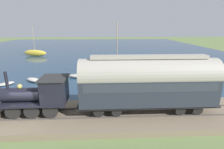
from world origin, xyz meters
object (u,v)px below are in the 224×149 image
Objects in this scene: rowboat_far_out at (6,84)px; rowboat_mid_harbor at (78,76)px; sailboat_yellow at (35,53)px; rowboat_near_shore at (34,80)px; passenger_coach at (148,82)px; sailboat_green at (117,75)px; steam_locomotive at (40,94)px.

rowboat_mid_harbor reaches higher than rowboat_far_out.
sailboat_yellow reaches higher than rowboat_near_shore.
sailboat_green is (10.28, 1.59, -2.41)m from passenger_coach.
rowboat_mid_harbor is at bearing -42.30° from rowboat_near_shore.
passenger_coach is (0.00, -8.12, 0.83)m from steam_locomotive.
rowboat_near_shore is at bearing 74.42° from sailboat_green.
passenger_coach is at bearing -166.97° from rowboat_far_out.
rowboat_far_out is 0.73× the size of rowboat_mid_harbor.
sailboat_green is at bearing -121.91° from sailboat_yellow.
sailboat_yellow is 22.93m from rowboat_mid_harbor.
rowboat_far_out is 8.96m from rowboat_mid_harbor.
steam_locomotive is at bearing -123.00° from rowboat_near_shore.
passenger_coach is 1.52× the size of sailboat_yellow.
rowboat_mid_harbor is at bearing 31.57° from passenger_coach.
rowboat_near_shore is 0.90× the size of rowboat_mid_harbor.
rowboat_near_shore is (9.86, 4.42, -1.97)m from steam_locomotive.
sailboat_green is at bearing -32.42° from steam_locomotive.
sailboat_green reaches higher than passenger_coach.
passenger_coach reaches higher than rowboat_near_shore.
rowboat_far_out is at bearing 60.61° from passenger_coach.
rowboat_near_shore is at bearing 51.81° from passenger_coach.
sailboat_green is 10.97m from rowboat_near_shore.
sailboat_yellow is 21.70m from rowboat_near_shore.
rowboat_far_out is at bearing 78.48° from sailboat_green.
rowboat_mid_harbor is (2.58, -8.58, 0.11)m from rowboat_far_out.
passenger_coach reaches higher than rowboat_mid_harbor.
steam_locomotive is at bearing 129.81° from sailboat_green.
rowboat_mid_harbor is at bearing 61.13° from sailboat_green.
steam_locomotive reaches higher than rowboat_near_shore.
passenger_coach is at bearing -131.07° from sailboat_yellow.
rowboat_far_out is (-1.53, 13.96, -0.47)m from sailboat_green.
steam_locomotive is 1.84× the size of rowboat_mid_harbor.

